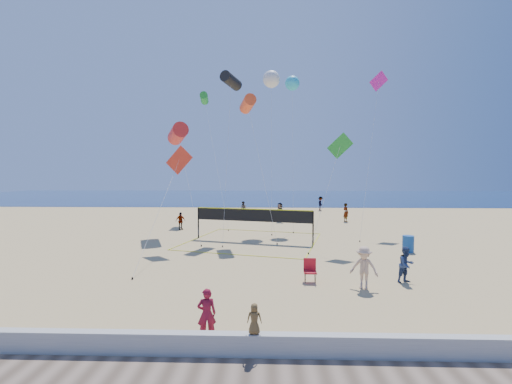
{
  "coord_description": "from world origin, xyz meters",
  "views": [
    {
      "loc": [
        0.18,
        -11.8,
        4.81
      ],
      "look_at": [
        -0.26,
        2.0,
        4.08
      ],
      "focal_mm": 24.0,
      "sensor_mm": 36.0,
      "label": 1
    }
  ],
  "objects_px": {
    "camp_chair": "(310,269)",
    "volleyball_net": "(253,219)",
    "trash_barrel": "(408,244)",
    "woman": "(207,314)"
  },
  "relations": [
    {
      "from": "woman",
      "to": "trash_barrel",
      "type": "xyz_separation_m",
      "value": [
        10.46,
        11.5,
        -0.24
      ]
    },
    {
      "from": "camp_chair",
      "to": "volleyball_net",
      "type": "bearing_deg",
      "value": 109.35
    },
    {
      "from": "woman",
      "to": "volleyball_net",
      "type": "height_order",
      "value": "volleyball_net"
    },
    {
      "from": "trash_barrel",
      "to": "volleyball_net",
      "type": "xyz_separation_m",
      "value": [
        -9.71,
        3.12,
        1.09
      ]
    },
    {
      "from": "trash_barrel",
      "to": "woman",
      "type": "bearing_deg",
      "value": -132.29
    },
    {
      "from": "woman",
      "to": "volleyball_net",
      "type": "xyz_separation_m",
      "value": [
        0.75,
        14.62,
        0.84
      ]
    },
    {
      "from": "woman",
      "to": "camp_chair",
      "type": "height_order",
      "value": "woman"
    },
    {
      "from": "camp_chair",
      "to": "woman",
      "type": "bearing_deg",
      "value": -122.26
    },
    {
      "from": "camp_chair",
      "to": "trash_barrel",
      "type": "height_order",
      "value": "camp_chair"
    },
    {
      "from": "woman",
      "to": "camp_chair",
      "type": "distance_m",
      "value": 6.59
    }
  ]
}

